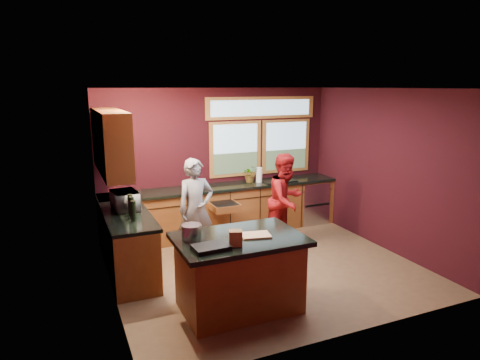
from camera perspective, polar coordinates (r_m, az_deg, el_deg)
floor at (r=6.74m, az=3.28°, el=-11.52°), size 4.50×4.50×0.00m
room_shell at (r=6.28m, az=-2.73°, el=3.87°), size 4.52×4.02×2.71m
back_counter at (r=8.11m, az=-0.78°, el=-3.80°), size 4.50×0.64×0.93m
left_counter at (r=6.79m, az=-15.06°, el=-7.51°), size 0.64×2.30×0.93m
island at (r=5.40m, az=-0.12°, el=-12.24°), size 1.55×1.05×0.95m
person_grey at (r=6.83m, az=-5.90°, el=-3.92°), size 0.63×0.44×1.63m
person_red at (r=7.40m, az=6.12°, el=-2.68°), size 0.96×0.87×1.62m
microwave at (r=6.57m, az=-15.04°, el=-2.66°), size 0.40×0.54×0.28m
potted_plant at (r=8.14m, az=1.37°, el=0.82°), size 0.29×0.25×0.32m
paper_towel at (r=8.17m, az=2.55°, el=0.69°), size 0.12×0.12×0.28m
cutting_board at (r=5.26m, az=2.11°, el=-7.35°), size 0.39×0.32×0.02m
stock_pot at (r=5.15m, az=-6.46°, el=-6.90°), size 0.24×0.24×0.18m
paper_bag at (r=4.92m, az=-0.59°, el=-7.75°), size 0.18×0.16×0.18m
black_tray at (r=4.85m, az=-3.90°, el=-8.94°), size 0.42×0.30×0.05m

